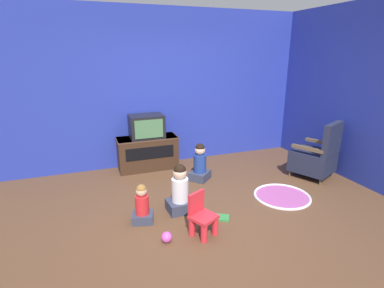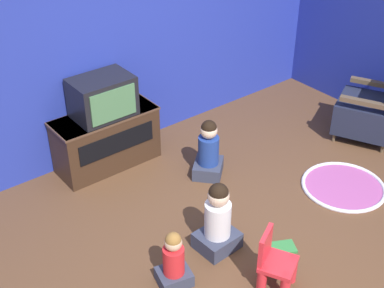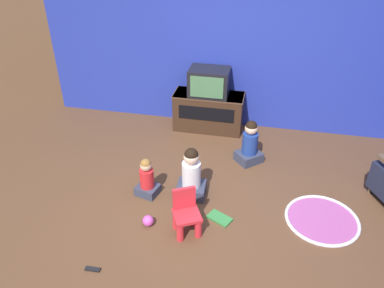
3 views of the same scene
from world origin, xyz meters
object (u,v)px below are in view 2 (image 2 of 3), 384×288
Objects in this scene: black_armchair at (371,109)px; child_watching_left at (208,152)px; book at (280,248)px; child_watching_right at (218,221)px; yellow_kid_chair at (275,266)px; child_watching_center at (174,262)px; television at (103,97)px; tv_cabinet at (106,139)px.

black_armchair reaches higher than child_watching_left.
book is (-0.22, -1.22, -0.26)m from child_watching_left.
child_watching_right is 2.14× the size of book.
child_watching_right reaches higher than yellow_kid_chair.
child_watching_center is (-3.01, -0.40, -0.14)m from black_armchair.
book is at bearing -76.44° from television.
child_watching_left is (0.70, -0.79, -0.04)m from tv_cabinet.
black_armchair is 2.21m from book.
television is at bearing -52.91° from black_armchair.
black_armchair reaches higher than tv_cabinet.
television reaches higher than black_armchair.
tv_cabinet is 3.45× the size of book.
book is at bearing -142.15° from child_watching_left.
child_watching_center is (-0.44, -1.74, -0.57)m from television.
television is 0.94× the size of child_watching_left.
child_watching_left reaches higher than yellow_kid_chair.
yellow_kid_chair and child_watching_center have the same top height.
book is (0.48, -2.00, -0.78)m from television.
child_watching_left is 1.07m from child_watching_right.
book is (0.48, -2.01, -0.29)m from tv_cabinet.
book is (-2.08, -0.66, -0.35)m from black_armchair.
television is 1.88m from child_watching_center.
child_watching_center is 0.76× the size of child_watching_right.
tv_cabinet is 1.80m from child_watching_center.
yellow_kid_chair is 0.45m from book.
tv_cabinet is 2.08m from book.
yellow_kid_chair is 1.00× the size of child_watching_center.
child_watching_center is (-1.14, -0.96, -0.05)m from child_watching_left.
yellow_kid_chair is 0.76× the size of child_watching_right.
tv_cabinet is 0.48m from television.
book is (0.40, -0.35, -0.27)m from child_watching_right.
black_armchair reaches higher than child_watching_center.
yellow_kid_chair is at bearing -86.04° from television.
yellow_kid_chair is at bearing 63.61° from book.
child_watching_left is 0.94× the size of child_watching_right.
child_watching_right is 0.60m from book.
tv_cabinet is 2.11× the size of yellow_kid_chair.
television is 2.20m from book.
child_watching_right is at bearing -18.37° from black_armchair.
book is at bearing 9.00° from yellow_kid_chair.
yellow_kid_chair is at bearing -86.05° from tv_cabinet.
child_watching_right is (0.08, -1.65, -0.02)m from tv_cabinet.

